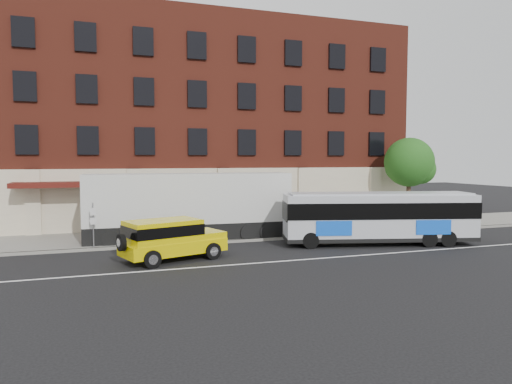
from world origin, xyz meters
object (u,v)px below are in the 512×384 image
object	(u,v)px
sign_pole	(93,223)
street_tree	(410,164)
city_bus	(379,216)
yellow_suv	(169,237)
shipping_container	(190,208)

from	to	relation	value
sign_pole	street_tree	size ratio (longest dim) A/B	0.40
street_tree	city_bus	xyz separation A→B (m)	(-6.89, -6.64, -2.80)
yellow_suv	street_tree	bearing A→B (deg)	20.96
street_tree	shipping_container	size ratio (longest dim) A/B	0.52
sign_pole	city_bus	world-z (taller)	city_bus
shipping_container	sign_pole	bearing A→B (deg)	-166.00
sign_pole	yellow_suv	bearing A→B (deg)	-48.25
city_bus	yellow_suv	world-z (taller)	city_bus
sign_pole	yellow_suv	size ratio (longest dim) A/B	0.48
sign_pole	yellow_suv	xyz separation A→B (m)	(3.40, -3.81, -0.33)
street_tree	yellow_suv	xyz separation A→B (m)	(-18.64, -7.14, -3.29)
city_bus	shipping_container	distance (m)	10.86
sign_pole	shipping_container	distance (m)	5.52
sign_pole	street_tree	distance (m)	22.49
yellow_suv	shipping_container	xyz separation A→B (m)	(1.94, 5.14, 0.83)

